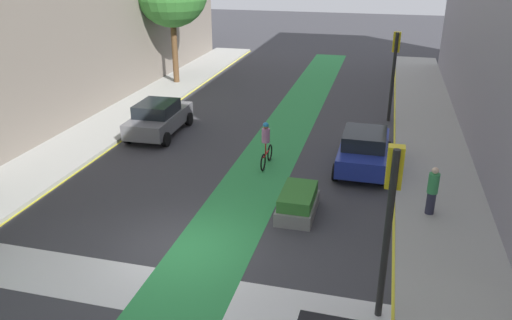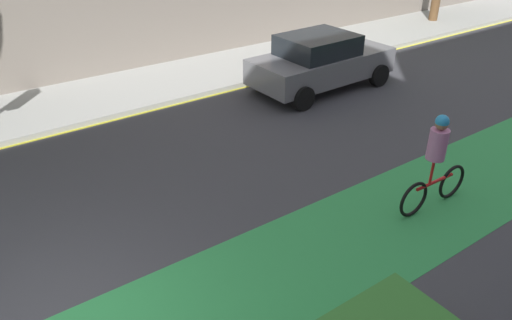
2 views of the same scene
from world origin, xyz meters
name	(u,v)px [view 1 (image 1 of 2)]	position (x,y,z in m)	size (l,w,h in m)	color
ground_plane	(181,248)	(0.00, 0.00, 0.00)	(120.00, 120.00, 0.00)	#38383D
bike_lane_paint	(211,252)	(0.90, 0.00, 0.00)	(2.40, 60.00, 0.01)	#2D8C47
crosswalk_band	(151,289)	(0.00, -2.00, 0.00)	(12.00, 1.80, 0.01)	silver
curb_stripe_left	(5,222)	(-6.00, 0.00, 0.01)	(0.16, 60.00, 0.01)	yellow
sidewalk_right	(456,285)	(7.50, 0.00, 0.07)	(3.00, 60.00, 0.15)	#9E9E99
curb_stripe_right	(395,279)	(6.00, 0.00, 0.01)	(0.16, 60.00, 0.01)	yellow
traffic_signal_near_right	(391,201)	(5.62, -1.41, 2.95)	(0.35, 0.52, 4.20)	black
traffic_signal_far_right	(395,60)	(5.65, 13.66, 3.06)	(0.35, 0.52, 4.37)	black
car_blue_right_far	(364,149)	(4.73, 7.19, 0.80)	(2.06, 4.22, 1.57)	navy
car_grey_left_far	(159,118)	(-4.69, 8.84, 0.80)	(2.12, 4.25, 1.57)	slate
cyclist_in_lane	(266,143)	(0.99, 6.41, 0.97)	(0.32, 1.73, 1.86)	black
pedestrian_sidewalk_right_a	(432,190)	(7.04, 3.67, 0.96)	(0.34, 0.34, 1.61)	#262638
median_planter	(298,203)	(2.90, 2.84, 0.40)	(1.15, 2.07, 0.85)	slate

